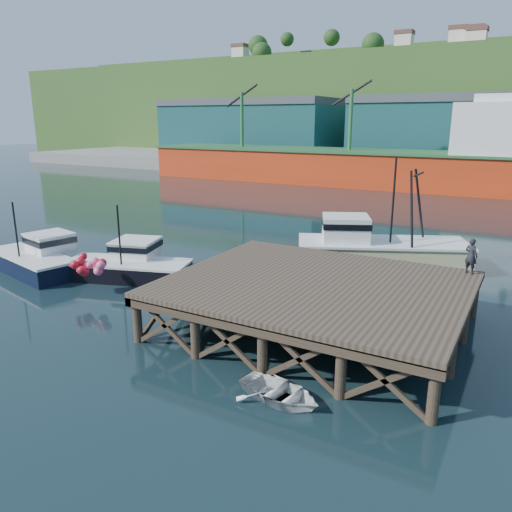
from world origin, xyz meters
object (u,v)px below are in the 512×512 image
Objects in this scene: boat_navy at (37,258)px; dockworker at (471,256)px; boat_black at (129,264)px; dinghy at (280,392)px; trawler at (379,246)px.

boat_navy reaches higher than dockworker.
boat_navy is 5.80m from boat_black.
boat_black is (5.49, 1.86, -0.06)m from boat_navy.
boat_black is 15.13m from dinghy.
trawler is 6.61× the size of dockworker.
boat_navy is 23.46m from dockworker.
dinghy is (18.72, -5.46, -0.55)m from boat_navy.
boat_navy is 0.97× the size of boat_black.
trawler is (17.22, 10.55, 0.51)m from boat_navy.
trawler is 3.63× the size of dinghy.
trawler is at bearing 15.62° from dinghy.
trawler reaches higher than dockworker.
dockworker is (17.39, 2.88, 2.13)m from boat_black.
boat_navy reaches higher than dinghy.
trawler reaches higher than boat_black.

